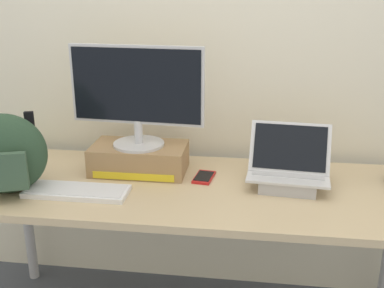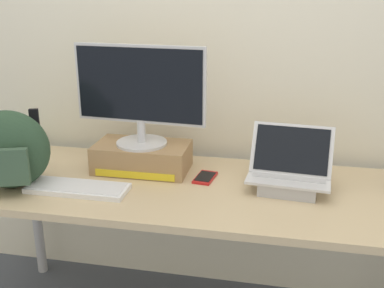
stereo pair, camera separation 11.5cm
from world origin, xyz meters
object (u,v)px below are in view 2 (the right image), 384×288
object	(u,v)px
toner_box_yellow	(142,157)
messenger_backpack	(8,150)
cell_phone	(205,177)
plush_toy	(24,143)
open_laptop	(289,177)
external_keyboard	(78,188)
desktop_monitor	(140,93)

from	to	relation	value
toner_box_yellow	messenger_backpack	distance (m)	0.55
cell_phone	plush_toy	distance (m)	0.94
cell_phone	open_laptop	bearing A→B (deg)	1.78
external_keyboard	plush_toy	distance (m)	0.59
external_keyboard	cell_phone	xyz separation A→B (m)	(0.48, 0.22, -0.01)
messenger_backpack	cell_phone	distance (m)	0.80
external_keyboard	messenger_backpack	size ratio (longest dim) A/B	1.11
open_laptop	plush_toy	xyz separation A→B (m)	(-1.27, 0.19, -0.01)
cell_phone	plush_toy	world-z (taller)	plush_toy
external_keyboard	cell_phone	size ratio (longest dim) A/B	2.77
external_keyboard	desktop_monitor	bearing A→B (deg)	54.73
desktop_monitor	plush_toy	world-z (taller)	desktop_monitor
open_laptop	plush_toy	world-z (taller)	open_laptop
toner_box_yellow	desktop_monitor	xyz separation A→B (m)	(-0.00, -0.00, 0.29)
external_keyboard	messenger_backpack	world-z (taller)	messenger_backpack
cell_phone	external_keyboard	bearing A→B (deg)	-147.73
external_keyboard	messenger_backpack	distance (m)	0.31
open_laptop	cell_phone	world-z (taller)	open_laptop
toner_box_yellow	plush_toy	bearing A→B (deg)	170.30
messenger_backpack	plush_toy	bearing A→B (deg)	96.17
open_laptop	external_keyboard	xyz separation A→B (m)	(-0.82, -0.18, -0.04)
messenger_backpack	cell_phone	xyz separation A→B (m)	(0.75, 0.24, -0.15)
external_keyboard	plush_toy	size ratio (longest dim) A/B	4.47
cell_phone	messenger_backpack	bearing A→B (deg)	-154.58
messenger_backpack	plush_toy	distance (m)	0.45
desktop_monitor	open_laptop	world-z (taller)	desktop_monitor
external_keyboard	cell_phone	bearing A→B (deg)	24.81
toner_box_yellow	messenger_backpack	size ratio (longest dim) A/B	1.12
external_keyboard	plush_toy	xyz separation A→B (m)	(-0.45, 0.37, 0.03)
toner_box_yellow	cell_phone	world-z (taller)	toner_box_yellow
toner_box_yellow	plush_toy	xyz separation A→B (m)	(-0.64, 0.11, -0.01)
cell_phone	plush_toy	xyz separation A→B (m)	(-0.93, 0.15, 0.04)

